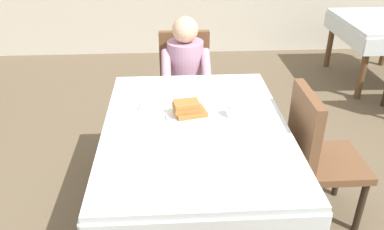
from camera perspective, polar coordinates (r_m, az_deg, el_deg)
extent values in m
plane|color=brown|center=(2.79, 0.45, -14.66)|extent=(14.00, 14.00, 0.00)
cube|color=silver|center=(2.35, 0.51, -1.87)|extent=(1.10, 1.50, 0.04)
cube|color=silver|center=(3.07, -0.46, 3.60)|extent=(1.10, 0.01, 0.18)
cube|color=silver|center=(2.44, -12.67, -4.44)|extent=(0.01, 1.50, 0.18)
cube|color=silver|center=(2.51, 13.32, -3.59)|extent=(0.01, 1.50, 0.18)
cylinder|color=brown|center=(3.13, -8.98, -1.64)|extent=(0.07, 0.07, 0.70)
cylinder|color=brown|center=(3.17, 8.15, -1.13)|extent=(0.07, 0.07, 0.70)
cube|color=brown|center=(3.43, -0.94, 3.05)|extent=(0.44, 0.44, 0.05)
cube|color=brown|center=(3.51, -1.13, 8.37)|extent=(0.44, 0.06, 0.48)
cylinder|color=#2D2319|center=(3.39, 2.27, -1.62)|extent=(0.04, 0.04, 0.40)
cylinder|color=#2D2319|center=(3.38, -3.83, -1.81)|extent=(0.04, 0.04, 0.40)
cylinder|color=#2D2319|center=(3.71, 1.74, 1.21)|extent=(0.04, 0.04, 0.40)
cylinder|color=#2D2319|center=(3.69, -3.84, 1.05)|extent=(0.04, 0.04, 0.40)
cylinder|color=#B2849E|center=(3.31, -0.96, 6.87)|extent=(0.30, 0.30, 0.46)
sphere|color=#D8AD8C|center=(3.18, -1.00, 12.34)|extent=(0.21, 0.21, 0.21)
cylinder|color=#B2849E|center=(3.16, 2.06, 7.16)|extent=(0.08, 0.29, 0.23)
cylinder|color=#B2849E|center=(3.15, -3.79, 7.01)|extent=(0.08, 0.29, 0.23)
cylinder|color=#383D51|center=(3.35, 0.61, -1.48)|extent=(0.10, 0.10, 0.45)
cylinder|color=#383D51|center=(3.35, -2.13, -1.56)|extent=(0.10, 0.10, 0.45)
cube|color=brown|center=(2.71, 19.30, -6.56)|extent=(0.44, 0.44, 0.05)
cube|color=brown|center=(2.50, 16.03, -1.91)|extent=(0.06, 0.44, 0.48)
cylinder|color=#2D2319|center=(3.04, 20.60, -7.83)|extent=(0.04, 0.04, 0.40)
cylinder|color=#2D2319|center=(2.79, 23.36, -12.18)|extent=(0.04, 0.04, 0.40)
cylinder|color=#2D2319|center=(2.91, 14.04, -8.37)|extent=(0.04, 0.04, 0.40)
cylinder|color=#2D2319|center=(2.65, 16.19, -13.04)|extent=(0.04, 0.04, 0.40)
cylinder|color=white|center=(2.43, -0.56, 0.00)|extent=(0.28, 0.28, 0.02)
cube|color=#A36B33|center=(2.42, -0.25, 0.45)|extent=(0.21, 0.18, 0.03)
cube|color=#A36B33|center=(2.41, -0.72, 1.12)|extent=(0.18, 0.16, 0.03)
cube|color=#A36B33|center=(2.39, -0.82, 1.63)|extent=(0.17, 0.13, 0.03)
cylinder|color=white|center=(2.43, 5.94, 0.69)|extent=(0.08, 0.08, 0.08)
torus|color=white|center=(2.43, 7.11, 0.81)|extent=(0.05, 0.01, 0.05)
cone|color=silver|center=(2.51, -7.19, 1.56)|extent=(0.08, 0.08, 0.07)
cube|color=silver|center=(2.42, -5.04, -0.47)|extent=(0.02, 0.18, 0.00)
cube|color=silver|center=(2.43, 3.94, -0.21)|extent=(0.03, 0.20, 0.00)
cube|color=silver|center=(2.17, -0.45, -4.00)|extent=(0.15, 0.05, 0.00)
cube|color=white|center=(2.27, -8.02, -2.74)|extent=(0.18, 0.13, 0.01)
cube|color=silver|center=(5.01, 26.17, 12.18)|extent=(0.90, 1.10, 0.04)
cube|color=silver|center=(5.51, 23.31, 12.89)|extent=(0.90, 0.01, 0.18)
cube|color=silver|center=(4.84, 21.07, 11.30)|extent=(0.01, 1.10, 0.18)
cylinder|color=brown|center=(4.55, 23.69, 6.25)|extent=(0.07, 0.07, 0.70)
cylinder|color=brown|center=(5.36, 19.54, 10.22)|extent=(0.07, 0.07, 0.70)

